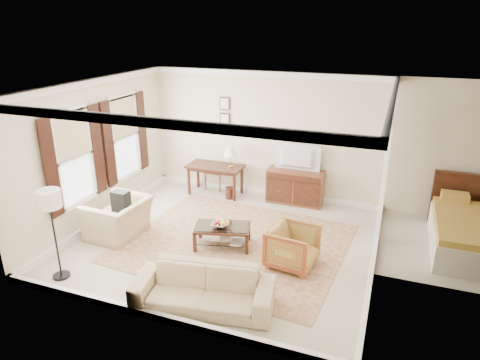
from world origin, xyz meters
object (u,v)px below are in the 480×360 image
Objects in this scene: sideboard at (295,187)px; striped_armchair at (293,245)px; tv at (297,150)px; sofa at (203,283)px; writing_desk at (215,170)px; coffee_table at (222,231)px; club_armchair at (118,212)px.

sideboard is 1.61× the size of striped_armchair.
tv is at bearing 19.89° from striped_armchair.
sofa reaches higher than striped_armchair.
writing_desk is 3.53m from striped_armchair.
sofa is (1.56, -4.02, -0.21)m from writing_desk.
writing_desk is 1.34× the size of tv.
sideboard reaches higher than coffee_table.
writing_desk is 0.65× the size of sofa.
tv is at bearing 75.48° from sofa.
sofa is at bearing -68.79° from writing_desk.
tv is 2.82m from striped_armchair.
writing_desk is 1.18× the size of club_armchair.
tv is 0.88× the size of coffee_table.
writing_desk is at bearing 52.35° from striped_armchair.
striped_armchair is at bearing 48.81° from sofa.
sofa reaches higher than coffee_table.
coffee_table is at bearing 101.91° from club_armchair.
striped_armchair reaches higher than sideboard.
striped_armchair reaches higher than writing_desk.
sideboard is 1.29× the size of tv.
coffee_table is (1.14, -2.28, -0.29)m from writing_desk.
club_armchair reaches higher than sofa.
writing_desk is 2.02m from tv.
striped_armchair is (2.50, -2.48, -0.22)m from writing_desk.
writing_desk reaches higher than coffee_table.
sideboard is at bearing -90.00° from tv.
club_armchair is 0.55× the size of sofa.
striped_armchair is (0.59, -2.64, 0.00)m from sideboard.
sideboard is 2.56m from coffee_table.
striped_armchair is 0.39× the size of sofa.
sideboard is 1.13× the size of coffee_table.
writing_desk is 1.04× the size of sideboard.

